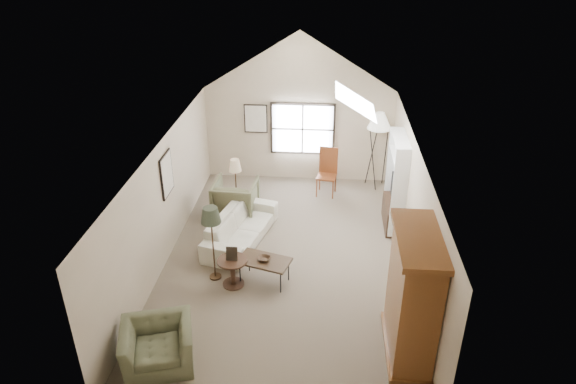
# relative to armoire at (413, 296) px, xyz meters

# --- Properties ---
(room_shell) EXTENTS (5.01, 8.01, 4.00)m
(room_shell) POSITION_rel_armoire_xyz_m (-2.18, 2.40, 2.11)
(room_shell) COLOR #716551
(room_shell) RESTS_ON ground
(window) EXTENTS (1.72, 0.08, 1.42)m
(window) POSITION_rel_armoire_xyz_m (-2.08, 6.36, 0.35)
(window) COLOR black
(window) RESTS_ON room_shell
(skylight) EXTENTS (0.80, 1.20, 0.52)m
(skylight) POSITION_rel_armoire_xyz_m (-0.88, 3.30, 2.12)
(skylight) COLOR white
(skylight) RESTS_ON room_shell
(wall_art) EXTENTS (1.97, 3.71, 0.88)m
(wall_art) POSITION_rel_armoire_xyz_m (-4.06, 4.34, 0.63)
(wall_art) COLOR black
(wall_art) RESTS_ON room_shell
(armoire) EXTENTS (0.60, 1.50, 2.20)m
(armoire) POSITION_rel_armoire_xyz_m (0.00, 0.00, 0.00)
(armoire) COLOR brown
(armoire) RESTS_ON ground
(tv_alcove) EXTENTS (0.32, 1.30, 2.10)m
(tv_alcove) POSITION_rel_armoire_xyz_m (0.16, 4.00, 0.05)
(tv_alcove) COLOR white
(tv_alcove) RESTS_ON ground
(media_console) EXTENTS (0.34, 1.18, 0.60)m
(media_console) POSITION_rel_armoire_xyz_m (0.14, 4.00, -0.80)
(media_console) COLOR #382316
(media_console) RESTS_ON ground
(tv_panel) EXTENTS (0.05, 0.90, 0.55)m
(tv_panel) POSITION_rel_armoire_xyz_m (0.14, 4.00, -0.18)
(tv_panel) COLOR black
(tv_panel) RESTS_ON media_console
(sofa) EXTENTS (1.45, 2.47, 0.68)m
(sofa) POSITION_rel_armoire_xyz_m (-3.24, 3.08, -0.76)
(sofa) COLOR beige
(sofa) RESTS_ON ground
(armchair_near) EXTENTS (1.33, 1.23, 0.72)m
(armchair_near) POSITION_rel_armoire_xyz_m (-3.96, -0.61, -0.74)
(armchair_near) COLOR #555C40
(armchair_near) RESTS_ON ground
(armchair_far) EXTENTS (1.05, 1.07, 0.93)m
(armchair_far) POSITION_rel_armoire_xyz_m (-3.55, 4.16, -0.64)
(armchair_far) COLOR #626446
(armchair_far) RESTS_ON ground
(coffee_table) EXTENTS (1.11, 0.82, 0.51)m
(coffee_table) POSITION_rel_armoire_xyz_m (-2.55, 1.63, -0.85)
(coffee_table) COLOR #372316
(coffee_table) RESTS_ON ground
(bowl) EXTENTS (0.30, 0.30, 0.06)m
(bowl) POSITION_rel_armoire_xyz_m (-2.55, 1.63, -0.56)
(bowl) COLOR #3A2317
(bowl) RESTS_ON coffee_table
(side_table) EXTENTS (0.71, 0.71, 0.58)m
(side_table) POSITION_rel_armoire_xyz_m (-3.14, 1.48, -0.81)
(side_table) COLOR #362116
(side_table) RESTS_ON ground
(side_chair) EXTENTS (0.55, 0.55, 1.24)m
(side_chair) POSITION_rel_armoire_xyz_m (-1.40, 5.45, -0.48)
(side_chair) COLOR brown
(side_chair) RESTS_ON ground
(tripod_lamp) EXTENTS (0.72, 0.72, 2.09)m
(tripod_lamp) POSITION_rel_armoire_xyz_m (-0.11, 6.06, -0.05)
(tripod_lamp) COLOR white
(tripod_lamp) RESTS_ON ground
(dark_lamp) EXTENTS (0.47, 0.47, 1.62)m
(dark_lamp) POSITION_rel_armoire_xyz_m (-3.54, 1.68, -0.29)
(dark_lamp) COLOR #272D1F
(dark_lamp) RESTS_ON ground
(tan_lamp) EXTENTS (0.35, 0.35, 1.46)m
(tan_lamp) POSITION_rel_armoire_xyz_m (-3.54, 4.28, -0.37)
(tan_lamp) COLOR tan
(tan_lamp) RESTS_ON ground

